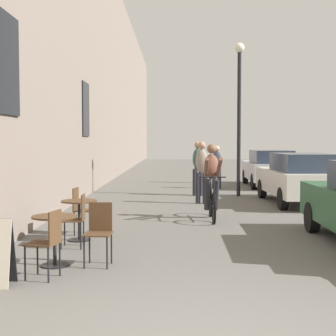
# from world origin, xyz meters

# --- Properties ---
(building_facade_left) EXTENTS (0.54, 68.00, 9.50)m
(building_facade_left) POSITION_xyz_m (-3.45, 14.00, 4.75)
(building_facade_left) COLOR gray
(building_facade_left) RESTS_ON ground_plane
(cafe_table_near) EXTENTS (0.64, 0.64, 0.72)m
(cafe_table_near) POSITION_xyz_m (-2.09, 2.99, 0.52)
(cafe_table_near) COLOR black
(cafe_table_near) RESTS_ON ground_plane
(cafe_chair_near_toward_street) EXTENTS (0.46, 0.46, 0.89)m
(cafe_chair_near_toward_street) POSITION_xyz_m (-2.02, 2.32, 0.52)
(cafe_chair_near_toward_street) COLOR black
(cafe_chair_near_toward_street) RESTS_ON ground_plane
(cafe_chair_near_toward_wall) EXTENTS (0.40, 0.40, 0.89)m
(cafe_chair_near_toward_wall) POSITION_xyz_m (-1.47, 3.06, 0.52)
(cafe_chair_near_toward_wall) COLOR black
(cafe_chair_near_toward_wall) RESTS_ON ground_plane
(cafe_table_mid) EXTENTS (0.64, 0.64, 0.72)m
(cafe_table_mid) POSITION_xyz_m (-2.08, 4.80, 0.52)
(cafe_table_mid) COLOR black
(cafe_table_mid) RESTS_ON ground_plane
(cafe_chair_mid_toward_street) EXTENTS (0.42, 0.42, 0.89)m
(cafe_chair_mid_toward_street) POSITION_xyz_m (-2.16, 5.39, 0.52)
(cafe_chair_mid_toward_street) COLOR black
(cafe_chair_mid_toward_street) RESTS_ON ground_plane
(cafe_chair_mid_toward_wall) EXTENTS (0.39, 0.39, 0.89)m
(cafe_chair_mid_toward_wall) POSITION_xyz_m (-2.01, 4.21, 0.52)
(cafe_chair_mid_toward_wall) COLOR black
(cafe_chair_mid_toward_wall) RESTS_ON ground_plane
(cyclist_on_bicycle) EXTENTS (0.52, 1.76, 1.74)m
(cyclist_on_bicycle) POSITION_xyz_m (0.48, 7.29, 0.81)
(cyclist_on_bicycle) COLOR black
(cyclist_on_bicycle) RESTS_ON ground_plane
(pedestrian_near) EXTENTS (0.37, 0.29, 1.77)m
(pedestrian_near) POSITION_xyz_m (0.40, 10.06, 1.00)
(pedestrian_near) COLOR #26262D
(pedestrian_near) RESTS_ON ground_plane
(pedestrian_mid) EXTENTS (0.36, 0.27, 1.76)m
(pedestrian_mid) POSITION_xyz_m (0.39, 12.11, 0.99)
(pedestrian_mid) COLOR #26262D
(pedestrian_mid) RESTS_ON ground_plane
(pedestrian_far) EXTENTS (0.35, 0.25, 1.60)m
(pedestrian_far) POSITION_xyz_m (1.22, 14.59, 0.90)
(pedestrian_far) COLOR #26262D
(pedestrian_far) RESTS_ON ground_plane
(pedestrian_furthest) EXTENTS (0.34, 0.24, 1.67)m
(pedestrian_furthest) POSITION_xyz_m (0.66, 17.06, 0.94)
(pedestrian_furthest) COLOR #26262D
(pedestrian_furthest) RESTS_ON ground_plane
(street_lamp) EXTENTS (0.32, 0.32, 4.90)m
(street_lamp) POSITION_xyz_m (1.70, 12.01, 3.11)
(street_lamp) COLOR black
(street_lamp) RESTS_ON ground_plane
(parked_car_second) EXTENTS (1.78, 4.07, 1.44)m
(parked_car_second) POSITION_xyz_m (3.17, 10.05, 0.74)
(parked_car_second) COLOR beige
(parked_car_second) RESTS_ON ground_plane
(parked_car_third) EXTENTS (1.78, 4.04, 1.42)m
(parked_car_third) POSITION_xyz_m (3.34, 15.40, 0.74)
(parked_car_third) COLOR #B7B7BC
(parked_car_third) RESTS_ON ground_plane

